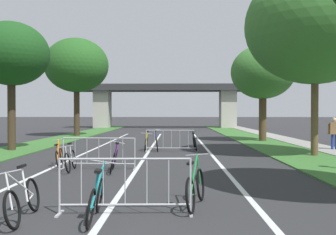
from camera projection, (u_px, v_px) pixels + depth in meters
name	position (u px, v px, depth m)	size (l,w,h in m)	color
grass_verge_left	(53.00, 141.00, 23.68)	(2.74, 51.65, 0.05)	#386B2D
grass_verge_right	(259.00, 142.00, 23.41)	(2.74, 51.65, 0.05)	#386B2D
sidewalk_path_right	(294.00, 141.00, 23.37)	(1.63, 51.65, 0.08)	gray
lane_stripe_center	(148.00, 152.00, 17.36)	(0.14, 29.88, 0.01)	silver
lane_stripe_right_lane	(210.00, 152.00, 17.30)	(0.14, 29.88, 0.01)	silver
lane_stripe_left_lane	(87.00, 152.00, 17.42)	(0.14, 29.88, 0.01)	silver
overpass_bridge	(165.00, 96.00, 45.04)	(21.36, 3.89, 5.30)	#2D2D30
tree_left_maple_mid	(11.00, 54.00, 17.92)	(3.66, 3.66, 6.32)	#3D2D1E
tree_left_oak_near	(77.00, 66.00, 28.85)	(5.00, 5.00, 7.74)	#3D2D1E
tree_right_oak_mid	(315.00, 25.00, 15.63)	(5.94, 5.94, 8.16)	brown
tree_right_pine_near	(263.00, 72.00, 23.78)	(4.12, 4.12, 6.28)	#4C3823
crowd_barrier_nearest	(125.00, 186.00, 6.77)	(2.50, 0.52, 1.05)	#ADADB2
crowd_barrier_second	(99.00, 153.00, 12.22)	(2.50, 0.55, 1.05)	#ADADB2
crowd_barrier_third	(171.00, 141.00, 17.59)	(2.50, 0.54, 1.05)	#ADADB2
bicycle_silver_0	(71.00, 160.00, 11.84)	(0.48, 1.61, 0.90)	black
bicycle_purple_1	(114.00, 160.00, 11.63)	(0.45, 1.65, 0.96)	black
bicycle_orange_2	(59.00, 156.00, 12.80)	(0.61, 1.63, 0.95)	black
bicycle_blue_3	(157.00, 143.00, 18.12)	(0.47, 1.71, 1.04)	black
bicycle_yellow_4	(146.00, 143.00, 18.08)	(0.56, 1.64, 0.98)	black
bicycle_teal_5	(96.00, 199.00, 6.42)	(0.55, 1.70, 1.01)	black
bicycle_white_6	(23.00, 199.00, 6.43)	(0.51, 1.74, 0.97)	black
bicycle_black_7	(195.00, 143.00, 17.99)	(0.47, 1.69, 0.97)	black
bicycle_green_8	(196.00, 188.00, 7.32)	(0.56, 1.76, 1.02)	black
pedestrian_waiting	(334.00, 131.00, 18.03)	(0.59, 0.33, 1.64)	navy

